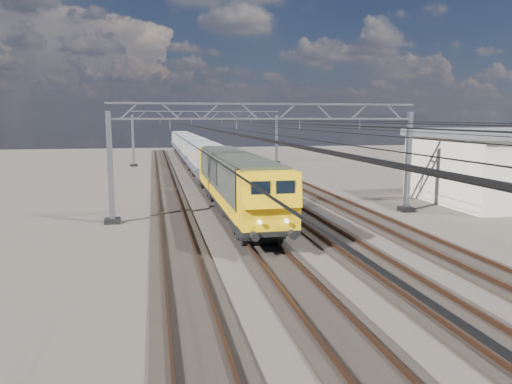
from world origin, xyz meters
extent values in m
plane|color=#2B2420|center=(0.00, 0.00, 0.00)|extent=(160.00, 160.00, 0.00)
cube|color=black|center=(-6.00, 0.00, 0.06)|extent=(2.60, 140.00, 0.12)
cube|color=#4F311F|center=(-6.72, 0.00, 0.22)|extent=(0.08, 140.00, 0.16)
cube|color=#4F311F|center=(-5.28, 0.00, 0.22)|extent=(0.08, 140.00, 0.16)
cube|color=black|center=(-2.00, 0.00, 0.06)|extent=(2.60, 140.00, 0.12)
cube|color=#4F311F|center=(-2.72, 0.00, 0.22)|extent=(0.08, 140.00, 0.16)
cube|color=#4F311F|center=(-1.28, 0.00, 0.22)|extent=(0.08, 140.00, 0.16)
cube|color=black|center=(2.00, 0.00, 0.06)|extent=(2.60, 140.00, 0.12)
cube|color=#4F311F|center=(1.28, 0.00, 0.22)|extent=(0.08, 140.00, 0.16)
cube|color=#4F311F|center=(2.72, 0.00, 0.22)|extent=(0.08, 140.00, 0.16)
cube|color=black|center=(6.00, 0.00, 0.06)|extent=(2.60, 140.00, 0.12)
cube|color=#4F311F|center=(5.28, 0.00, 0.22)|extent=(0.08, 140.00, 0.16)
cube|color=#4F311F|center=(6.72, 0.00, 0.22)|extent=(0.08, 140.00, 0.16)
cube|color=gray|center=(-9.50, 4.00, 3.30)|extent=(0.30, 0.30, 6.60)
cube|color=gray|center=(9.50, 4.00, 3.30)|extent=(0.30, 0.30, 6.60)
cube|color=black|center=(-9.50, 4.00, 0.15)|extent=(0.90, 0.90, 0.30)
cube|color=black|center=(9.50, 4.00, 0.15)|extent=(0.90, 0.90, 0.30)
cube|color=gray|center=(0.00, 4.00, 7.05)|extent=(19.30, 0.18, 0.12)
cube|color=gray|center=(0.00, 4.00, 6.15)|extent=(19.30, 0.18, 0.12)
cube|color=gray|center=(-8.31, 4.00, 6.60)|extent=(1.03, 0.10, 0.94)
cube|color=gray|center=(-5.94, 4.00, 6.60)|extent=(1.03, 0.10, 0.94)
cube|color=gray|center=(-3.56, 4.00, 6.60)|extent=(1.03, 0.10, 0.94)
cube|color=gray|center=(-1.19, 4.00, 6.60)|extent=(1.03, 0.10, 0.94)
cube|color=gray|center=(1.19, 4.00, 6.60)|extent=(1.03, 0.10, 0.94)
cube|color=gray|center=(3.56, 4.00, 6.60)|extent=(1.03, 0.10, 0.94)
cube|color=gray|center=(5.94, 4.00, 6.60)|extent=(1.03, 0.10, 0.94)
cube|color=gray|center=(8.31, 4.00, 6.60)|extent=(1.03, 0.10, 0.94)
cube|color=gray|center=(-6.00, 4.00, 5.82)|extent=(0.06, 0.06, 0.65)
cube|color=gray|center=(-2.00, 4.00, 5.82)|extent=(0.06, 0.06, 0.65)
cube|color=gray|center=(2.00, 4.00, 5.82)|extent=(0.06, 0.06, 0.65)
cube|color=gray|center=(6.00, 4.00, 5.82)|extent=(0.06, 0.06, 0.65)
cube|color=gray|center=(-9.50, 40.00, 3.30)|extent=(0.30, 0.30, 6.60)
cube|color=gray|center=(9.50, 40.00, 3.30)|extent=(0.30, 0.30, 6.60)
cube|color=black|center=(-9.50, 40.00, 0.15)|extent=(0.90, 0.90, 0.30)
cube|color=black|center=(9.50, 40.00, 0.15)|extent=(0.90, 0.90, 0.30)
cube|color=gray|center=(0.00, 40.00, 7.05)|extent=(19.30, 0.18, 0.12)
cube|color=gray|center=(0.00, 40.00, 6.15)|extent=(19.30, 0.18, 0.12)
cube|color=gray|center=(-8.31, 40.00, 6.60)|extent=(1.03, 0.10, 0.94)
cube|color=gray|center=(-5.94, 40.00, 6.60)|extent=(1.03, 0.10, 0.94)
cube|color=gray|center=(-3.56, 40.00, 6.60)|extent=(1.03, 0.10, 0.94)
cube|color=gray|center=(-1.19, 40.00, 6.60)|extent=(1.03, 0.10, 0.94)
cube|color=gray|center=(1.19, 40.00, 6.60)|extent=(1.03, 0.10, 0.94)
cube|color=gray|center=(3.56, 40.00, 6.60)|extent=(1.03, 0.10, 0.94)
cube|color=gray|center=(5.94, 40.00, 6.60)|extent=(1.03, 0.10, 0.94)
cube|color=gray|center=(8.31, 40.00, 6.60)|extent=(1.03, 0.10, 0.94)
cube|color=gray|center=(-6.00, 40.00, 5.82)|extent=(0.06, 0.06, 0.65)
cube|color=gray|center=(-2.00, 40.00, 5.82)|extent=(0.06, 0.06, 0.65)
cube|color=gray|center=(2.00, 40.00, 5.82)|extent=(0.06, 0.06, 0.65)
cube|color=gray|center=(6.00, 40.00, 5.82)|extent=(0.06, 0.06, 0.65)
cylinder|color=black|center=(-6.00, 8.00, 5.50)|extent=(0.03, 140.00, 0.03)
cylinder|color=black|center=(-6.00, 8.00, 6.00)|extent=(0.03, 140.00, 0.03)
cylinder|color=black|center=(-2.00, 8.00, 5.50)|extent=(0.03, 140.00, 0.03)
cylinder|color=black|center=(-2.00, 8.00, 6.00)|extent=(0.03, 140.00, 0.03)
cylinder|color=black|center=(2.00, 8.00, 5.50)|extent=(0.03, 140.00, 0.03)
cylinder|color=black|center=(2.00, 8.00, 6.00)|extent=(0.03, 140.00, 0.03)
cylinder|color=black|center=(6.00, 8.00, 5.50)|extent=(0.03, 140.00, 0.03)
cylinder|color=black|center=(6.00, 8.00, 6.00)|extent=(0.03, 140.00, 0.03)
cube|color=black|center=(-2.00, -1.85, 0.75)|extent=(2.20, 3.60, 0.60)
cube|color=black|center=(-2.00, 11.15, 0.75)|extent=(2.20, 3.60, 0.60)
cube|color=black|center=(-2.00, 4.65, 1.13)|extent=(2.65, 20.00, 0.25)
cube|color=black|center=(-2.00, 4.65, 0.75)|extent=(2.20, 4.50, 0.75)
cube|color=#262A23|center=(-2.00, 4.65, 2.55)|extent=(2.65, 17.00, 2.60)
cube|color=yellow|center=(-3.34, 4.65, 1.55)|extent=(0.04, 17.00, 0.60)
cube|color=yellow|center=(-0.66, 4.65, 1.55)|extent=(0.04, 17.00, 0.60)
cube|color=black|center=(-3.35, 5.65, 2.90)|extent=(0.05, 5.00, 1.40)
cube|color=black|center=(-0.65, 5.65, 2.90)|extent=(0.05, 5.00, 1.40)
cube|color=#262A23|center=(-2.00, 4.65, 3.92)|extent=(2.25, 18.00, 0.15)
cube|color=yellow|center=(-2.00, -4.45, 2.55)|extent=(2.65, 1.80, 2.60)
cube|color=yellow|center=(-2.00, -5.40, 3.05)|extent=(2.60, 0.46, 1.52)
cube|color=black|center=(-2.55, -5.50, 3.15)|extent=(0.85, 0.08, 0.75)
cube|color=black|center=(-1.45, -5.50, 3.15)|extent=(0.85, 0.08, 0.75)
cylinder|color=black|center=(-2.85, -5.65, 1.15)|extent=(0.36, 0.50, 0.36)
cylinder|color=black|center=(-1.15, -5.65, 1.15)|extent=(0.36, 0.50, 0.36)
cylinder|color=white|center=(-2.60, -5.55, 1.75)|extent=(0.20, 0.08, 0.20)
cylinder|color=white|center=(-1.40, -5.55, 1.75)|extent=(0.20, 0.08, 0.20)
cube|color=yellow|center=(-2.00, 13.75, 2.55)|extent=(2.65, 1.80, 2.60)
cube|color=yellow|center=(-2.00, 14.70, 3.05)|extent=(2.60, 0.46, 1.52)
cube|color=black|center=(-2.55, 14.80, 3.15)|extent=(0.85, 0.08, 0.75)
cube|color=black|center=(-1.45, 14.80, 3.15)|extent=(0.85, 0.08, 0.75)
cylinder|color=black|center=(-2.85, 14.95, 1.15)|extent=(0.36, 0.50, 0.36)
cylinder|color=black|center=(-1.15, 14.95, 1.15)|extent=(0.36, 0.50, 0.36)
cylinder|color=white|center=(-2.60, 14.85, 1.75)|extent=(0.20, 0.08, 0.20)
cylinder|color=white|center=(-1.40, 14.85, 1.75)|extent=(0.20, 0.08, 0.20)
cube|color=black|center=(-2.00, 17.85, 0.72)|extent=(2.20, 2.60, 0.55)
cube|color=black|center=(-2.00, 26.85, 0.72)|extent=(2.20, 2.60, 0.55)
cube|color=black|center=(-2.00, 22.35, 1.08)|extent=(2.40, 13.00, 0.20)
cube|color=slate|center=(-2.00, 22.35, 2.80)|extent=(2.80, 12.00, 1.80)
cube|color=#46474E|center=(-2.95, 22.35, 1.55)|extent=(1.48, 12.00, 1.36)
cube|color=#46474E|center=(-1.05, 22.35, 1.55)|extent=(1.48, 12.00, 1.36)
cube|color=yellow|center=(-3.42, 19.35, 2.90)|extent=(0.04, 1.20, 0.50)
cube|color=black|center=(-2.00, 32.05, 0.72)|extent=(2.20, 2.60, 0.55)
cube|color=black|center=(-2.00, 41.05, 0.72)|extent=(2.20, 2.60, 0.55)
cube|color=black|center=(-2.00, 36.55, 1.08)|extent=(2.40, 13.00, 0.20)
cube|color=slate|center=(-2.00, 36.55, 2.80)|extent=(2.80, 12.00, 1.80)
cube|color=#46474E|center=(-2.95, 36.55, 1.55)|extent=(1.48, 12.00, 1.36)
cube|color=#46474E|center=(-1.05, 36.55, 1.55)|extent=(1.48, 12.00, 1.36)
cube|color=yellow|center=(-3.42, 33.55, 2.90)|extent=(0.04, 1.20, 0.50)
cube|color=black|center=(-2.00, 46.25, 0.72)|extent=(2.20, 2.60, 0.55)
cube|color=black|center=(-2.00, 55.25, 0.72)|extent=(2.20, 2.60, 0.55)
cube|color=black|center=(-2.00, 50.75, 1.08)|extent=(2.40, 13.00, 0.20)
cube|color=slate|center=(-2.00, 50.75, 2.80)|extent=(2.80, 12.00, 1.80)
cube|color=#46474E|center=(-2.95, 50.75, 1.55)|extent=(1.48, 12.00, 1.36)
cube|color=#46474E|center=(-1.05, 50.75, 1.55)|extent=(1.48, 12.00, 1.36)
cube|color=yellow|center=(-3.42, 47.75, 2.90)|extent=(0.04, 1.20, 0.50)
cube|color=black|center=(-2.00, 60.45, 0.72)|extent=(2.20, 2.60, 0.55)
cube|color=black|center=(-2.00, 69.45, 0.72)|extent=(2.20, 2.60, 0.55)
cube|color=black|center=(-2.00, 64.95, 1.08)|extent=(2.40, 13.00, 0.20)
cube|color=slate|center=(-2.00, 64.95, 2.80)|extent=(2.80, 12.00, 1.80)
cube|color=#46474E|center=(-2.95, 64.95, 1.55)|extent=(1.48, 12.00, 1.36)
cube|color=#46474E|center=(-1.05, 64.95, 1.55)|extent=(1.48, 12.00, 1.36)
cube|color=yellow|center=(-3.42, 61.95, 2.90)|extent=(0.04, 1.20, 0.50)
camera|label=1|loc=(-7.02, -26.17, 6.20)|focal=35.00mm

